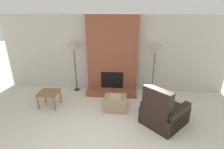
{
  "coord_description": "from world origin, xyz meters",
  "views": [
    {
      "loc": [
        0.47,
        -2.54,
        2.8
      ],
      "look_at": [
        0.0,
        2.91,
        0.67
      ],
      "focal_mm": 28.0,
      "sensor_mm": 36.0,
      "label": 1
    }
  ],
  "objects_px": {
    "floor_lamp_right": "(155,51)",
    "armchair": "(163,113)",
    "ottoman": "(115,103)",
    "floor_lamp_left": "(74,49)",
    "side_table": "(49,94)"
  },
  "relations": [
    {
      "from": "ottoman",
      "to": "side_table",
      "type": "height_order",
      "value": "side_table"
    },
    {
      "from": "side_table",
      "to": "floor_lamp_right",
      "type": "distance_m",
      "value": 3.53
    },
    {
      "from": "ottoman",
      "to": "floor_lamp_left",
      "type": "distance_m",
      "value": 2.26
    },
    {
      "from": "side_table",
      "to": "floor_lamp_left",
      "type": "relative_size",
      "value": 0.34
    },
    {
      "from": "armchair",
      "to": "floor_lamp_left",
      "type": "bearing_deg",
      "value": 10.92
    },
    {
      "from": "side_table",
      "to": "floor_lamp_left",
      "type": "bearing_deg",
      "value": 66.31
    },
    {
      "from": "side_table",
      "to": "floor_lamp_right",
      "type": "xyz_separation_m",
      "value": [
        3.16,
        1.15,
        1.09
      ]
    },
    {
      "from": "floor_lamp_left",
      "to": "armchair",
      "type": "bearing_deg",
      "value": -32.9
    },
    {
      "from": "armchair",
      "to": "floor_lamp_right",
      "type": "relative_size",
      "value": 0.81
    },
    {
      "from": "ottoman",
      "to": "armchair",
      "type": "xyz_separation_m",
      "value": [
        1.23,
        -0.61,
        0.12
      ]
    },
    {
      "from": "armchair",
      "to": "side_table",
      "type": "distance_m",
      "value": 3.25
    },
    {
      "from": "floor_lamp_left",
      "to": "floor_lamp_right",
      "type": "height_order",
      "value": "floor_lamp_left"
    },
    {
      "from": "side_table",
      "to": "floor_lamp_right",
      "type": "relative_size",
      "value": 0.35
    },
    {
      "from": "side_table",
      "to": "armchair",
      "type": "bearing_deg",
      "value": -10.58
    },
    {
      "from": "floor_lamp_right",
      "to": "armchair",
      "type": "bearing_deg",
      "value": -88.75
    }
  ]
}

